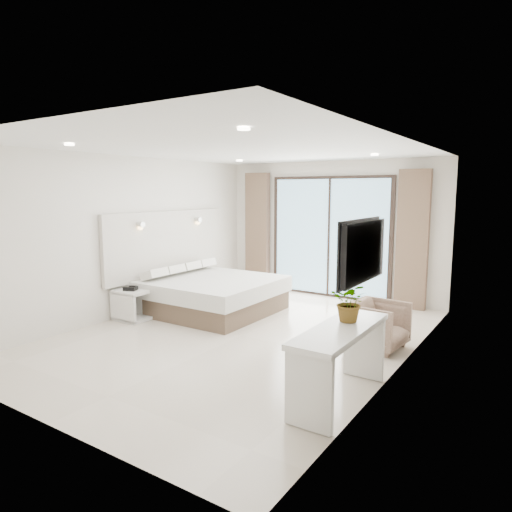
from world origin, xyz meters
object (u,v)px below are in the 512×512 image
object	(u,v)px
nightstand	(132,305)
armchair	(378,323)
console_desk	(340,348)
bed	(211,294)

from	to	relation	value
nightstand	armchair	world-z (taller)	armchair
console_desk	nightstand	bearing A→B (deg)	167.77
bed	nightstand	distance (m)	1.36
bed	nightstand	size ratio (longest dim) A/B	3.80
bed	console_desk	distance (m)	3.87
bed	console_desk	world-z (taller)	console_desk
console_desk	bed	bearing A→B (deg)	148.46
console_desk	armchair	size ratio (longest dim) A/B	2.17
bed	nightstand	xyz separation A→B (m)	(-0.74, -1.15, -0.06)
bed	armchair	bearing A→B (deg)	-4.78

